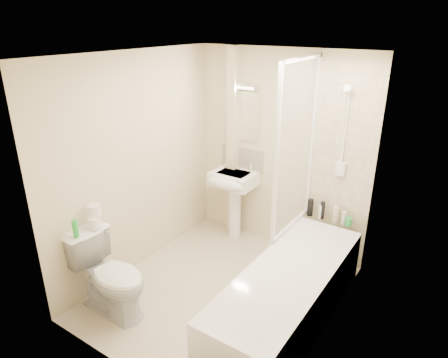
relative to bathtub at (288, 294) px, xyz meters
The scene contains 25 objects.
floor 0.80m from the bathtub, behind, with size 2.50×2.50×0.00m, color beige.
wall_back 1.71m from the bathtub, 121.28° to the left, with size 2.20×0.02×2.40m, color beige.
wall_left 2.06m from the bathtub, behind, with size 0.02×2.50×2.40m, color beige.
wall_right 0.98m from the bathtub, ahead, with size 0.02×2.50×2.40m, color beige.
ceiling 2.24m from the bathtub, behind, with size 2.20×2.50×0.02m, color white.
tile_back 1.67m from the bathtub, 90.00° to the left, with size 0.70×0.01×1.75m, color beige.
tile_right 1.19m from the bathtub, ahead, with size 0.01×2.10×1.75m, color beige.
pipe_boxing 2.02m from the bathtub, 139.40° to the left, with size 0.12×0.12×2.40m, color beige.
splashback 1.91m from the bathtub, 135.87° to the left, with size 0.60×0.01×0.30m, color beige.
mirror 2.18m from the bathtub, 135.92° to the left, with size 0.46×0.01×0.60m, color white.
strip_light 2.41m from the bathtub, 136.46° to the left, with size 0.42×0.07×0.07m, color silver.
bathtub is the anchor object (origin of this frame).
shower_screen 1.44m from the bathtub, 114.09° to the left, with size 0.04×0.92×1.80m.
shower_fixture 1.72m from the bathtub, 90.08° to the left, with size 0.10×0.16×0.99m.
pedestal_sink 1.67m from the bathtub, 141.68° to the left, with size 0.54×0.49×1.03m.
bottle_black_a 1.23m from the bathtub, 103.86° to the left, with size 0.07×0.07×0.20m, color black.
bottle_white_a 1.20m from the bathtub, 97.48° to the left, with size 0.06×0.06×0.17m, color white.
bottle_black_b 1.21m from the bathtub, 96.80° to the left, with size 0.05×0.05×0.21m, color black.
bottle_cream 1.20m from the bathtub, 88.86° to the left, with size 0.07×0.07×0.18m, color beige.
bottle_white_b 1.20m from the bathtub, 84.35° to the left, with size 0.06×0.06×0.15m, color silver.
bottle_green 1.20m from the bathtub, 81.35° to the left, with size 0.06×0.06×0.10m, color green.
toilet 1.69m from the bathtub, 150.89° to the right, with size 0.81×0.48×0.81m, color white.
toilet_roll_lower 1.95m from the bathtub, 156.10° to the right, with size 0.11×0.11×0.11m, color white.
toilet_roll_upper 2.00m from the bathtub, 157.77° to the right, with size 0.12×0.12×0.11m, color white.
green_bottle 2.05m from the bathtub, 150.89° to the right, with size 0.05×0.05×0.17m, color green.
Camera 1 is at (1.95, -2.84, 2.68)m, focal length 32.00 mm.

